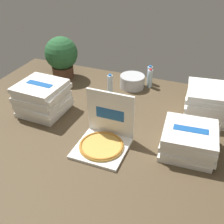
# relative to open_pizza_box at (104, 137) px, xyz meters

# --- Properties ---
(ground_plane) EXTENTS (3.20, 2.40, 0.02)m
(ground_plane) POSITION_rel_open_pizza_box_xyz_m (-0.07, 0.20, -0.09)
(ground_plane) COLOR #4C3D28
(open_pizza_box) EXTENTS (0.41, 0.42, 0.44)m
(open_pizza_box) POSITION_rel_open_pizza_box_xyz_m (0.00, 0.00, 0.00)
(open_pizza_box) COLOR white
(open_pizza_box) RESTS_ON ground_plane
(pizza_stack_center_far) EXTENTS (0.46, 0.45, 0.22)m
(pizza_stack_center_far) POSITION_rel_open_pizza_box_xyz_m (0.66, 0.19, 0.03)
(pizza_stack_center_far) COLOR white
(pizza_stack_center_far) RESTS_ON ground_plane
(pizza_stack_right_far) EXTENTS (0.46, 0.46, 0.31)m
(pizza_stack_right_far) POSITION_rel_open_pizza_box_xyz_m (-0.76, 0.26, 0.07)
(pizza_stack_right_far) COLOR white
(pizza_stack_right_far) RESTS_ON ground_plane
(pizza_stack_right_mid) EXTENTS (0.48, 0.48, 0.31)m
(pizza_stack_right_mid) POSITION_rel_open_pizza_box_xyz_m (0.75, 0.76, 0.07)
(pizza_stack_right_mid) COLOR white
(pizza_stack_right_mid) RESTS_ON ground_plane
(ice_bucket) EXTENTS (0.28, 0.28, 0.14)m
(ice_bucket) POSITION_rel_open_pizza_box_xyz_m (-0.11, 1.09, -0.01)
(ice_bucket) COLOR #B7BABF
(ice_bucket) RESTS_ON ground_plane
(water_bottle_0) EXTENTS (0.06, 0.06, 0.22)m
(water_bottle_0) POSITION_rel_open_pizza_box_xyz_m (0.07, 1.17, 0.02)
(water_bottle_0) COLOR silver
(water_bottle_0) RESTS_ON ground_plane
(water_bottle_1) EXTENTS (0.06, 0.06, 0.22)m
(water_bottle_1) POSITION_rel_open_pizza_box_xyz_m (0.05, 1.26, 0.02)
(water_bottle_1) COLOR silver
(water_bottle_1) RESTS_ON ground_plane
(water_bottle_2) EXTENTS (0.06, 0.06, 0.22)m
(water_bottle_2) POSITION_rel_open_pizza_box_xyz_m (-0.30, 0.87, 0.02)
(water_bottle_2) COLOR silver
(water_bottle_2) RESTS_ON ground_plane
(potted_plant) EXTENTS (0.39, 0.39, 0.50)m
(potted_plant) POSITION_rel_open_pizza_box_xyz_m (-0.98, 1.03, 0.19)
(potted_plant) COLOR #513323
(potted_plant) RESTS_ON ground_plane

